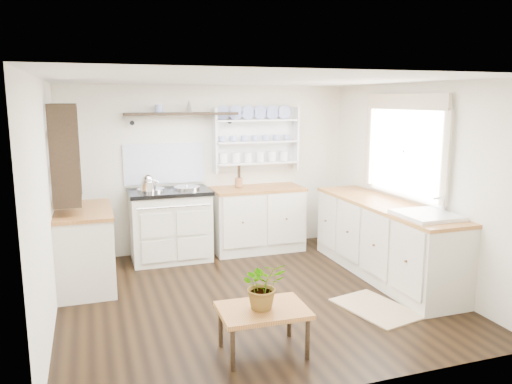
{
  "coord_description": "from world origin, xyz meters",
  "views": [
    {
      "loc": [
        -1.6,
        -4.88,
        2.1
      ],
      "look_at": [
        0.13,
        0.25,
        1.1
      ],
      "focal_mm": 35.0,
      "sensor_mm": 36.0,
      "label": 1
    }
  ],
  "objects": [
    {
      "name": "left_shelving",
      "position": [
        -1.84,
        0.9,
        1.55
      ],
      "size": [
        0.28,
        0.8,
        1.05
      ],
      "primitive_type": "cube",
      "color": "black",
      "rests_on": "wall_left"
    },
    {
      "name": "belfast_sink",
      "position": [
        1.7,
        -0.65,
        0.8
      ],
      "size": [
        0.55,
        0.6,
        0.45
      ],
      "color": "white",
      "rests_on": "right_cabinets"
    },
    {
      "name": "back_cabinets",
      "position": [
        0.6,
        1.6,
        0.46
      ],
      "size": [
        1.27,
        0.63,
        0.9
      ],
      "color": "beige",
      "rests_on": "floor"
    },
    {
      "name": "utensil_crock",
      "position": [
        0.36,
        1.68,
        0.97
      ],
      "size": [
        0.11,
        0.11,
        0.13
      ],
      "primitive_type": "cylinder",
      "color": "#986137",
      "rests_on": "back_cabinets"
    },
    {
      "name": "wall_right",
      "position": [
        2.0,
        0.0,
        1.15
      ],
      "size": [
        0.02,
        3.8,
        2.3
      ],
      "primitive_type": "cube",
      "color": "silver",
      "rests_on": "ground"
    },
    {
      "name": "aga_cooker",
      "position": [
        -0.63,
        1.57,
        0.48
      ],
      "size": [
        1.06,
        0.73,
        0.97
      ],
      "color": "beige",
      "rests_on": "floor"
    },
    {
      "name": "wall_back",
      "position": [
        0.0,
        1.9,
        1.15
      ],
      "size": [
        4.0,
        0.02,
        2.3
      ],
      "primitive_type": "cube",
      "color": "silver",
      "rests_on": "ground"
    },
    {
      "name": "kettle",
      "position": [
        -0.91,
        1.45,
        1.05
      ],
      "size": [
        0.2,
        0.2,
        0.24
      ],
      "primitive_type": null,
      "color": "silver",
      "rests_on": "aga_cooker"
    },
    {
      "name": "high_shelf",
      "position": [
        -0.4,
        1.78,
        1.91
      ],
      "size": [
        1.5,
        0.29,
        0.16
      ],
      "color": "black",
      "rests_on": "wall_back"
    },
    {
      "name": "right_cabinets",
      "position": [
        1.7,
        0.1,
        0.46
      ],
      "size": [
        0.62,
        2.43,
        0.9
      ],
      "color": "beige",
      "rests_on": "floor"
    },
    {
      "name": "wall_left",
      "position": [
        -2.0,
        0.0,
        1.15
      ],
      "size": [
        0.02,
        3.8,
        2.3
      ],
      "primitive_type": "cube",
      "color": "silver",
      "rests_on": "ground"
    },
    {
      "name": "floor",
      "position": [
        0.0,
        0.0,
        0.0
      ],
      "size": [
        4.0,
        3.8,
        0.01
      ],
      "primitive_type": "cube",
      "color": "black",
      "rests_on": "ground"
    },
    {
      "name": "center_table",
      "position": [
        -0.3,
        -1.2,
        0.35
      ],
      "size": [
        0.75,
        0.54,
        0.4
      ],
      "rotation": [
        0.0,
        0.0,
        -0.03
      ],
      "color": "brown",
      "rests_on": "floor"
    },
    {
      "name": "left_cabinets",
      "position": [
        -1.7,
        0.9,
        0.46
      ],
      "size": [
        0.62,
        1.13,
        0.9
      ],
      "color": "beige",
      "rests_on": "floor"
    },
    {
      "name": "window",
      "position": [
        1.95,
        0.15,
        1.56
      ],
      "size": [
        0.08,
        1.55,
        1.22
      ],
      "color": "white",
      "rests_on": "wall_right"
    },
    {
      "name": "potted_plant",
      "position": [
        -0.3,
        -1.2,
        0.6
      ],
      "size": [
        0.37,
        0.33,
        0.41
      ],
      "primitive_type": "imported",
      "rotation": [
        0.0,
        0.0,
        -0.02
      ],
      "color": "#3F7233",
      "rests_on": "center_table"
    },
    {
      "name": "plate_rack",
      "position": [
        0.65,
        1.86,
        1.56
      ],
      "size": [
        1.2,
        0.22,
        0.9
      ],
      "color": "white",
      "rests_on": "wall_back"
    },
    {
      "name": "ceiling",
      "position": [
        0.0,
        0.0,
        2.3
      ],
      "size": [
        4.0,
        3.8,
        0.01
      ],
      "primitive_type": "cube",
      "color": "white",
      "rests_on": "wall_back"
    },
    {
      "name": "floor_rug",
      "position": [
        1.09,
        -0.74,
        0.01
      ],
      "size": [
        0.72,
        0.95,
        0.02
      ],
      "primitive_type": "cube",
      "rotation": [
        0.0,
        0.0,
        0.22
      ],
      "color": "#987058",
      "rests_on": "floor"
    }
  ]
}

